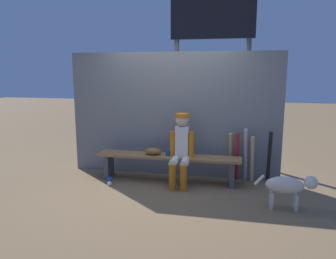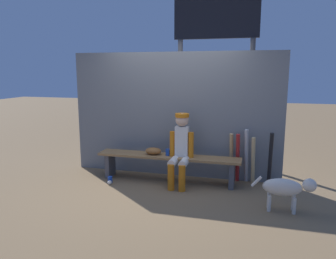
# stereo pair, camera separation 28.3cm
# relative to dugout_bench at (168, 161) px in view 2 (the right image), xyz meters

# --- Properties ---
(ground_plane) EXTENTS (30.00, 30.00, 0.00)m
(ground_plane) POSITION_rel_dugout_bench_xyz_m (0.00, 0.00, -0.36)
(ground_plane) COLOR brown
(chainlink_fence) EXTENTS (3.80, 0.03, 2.22)m
(chainlink_fence) POSITION_rel_dugout_bench_xyz_m (0.00, 0.39, 0.75)
(chainlink_fence) COLOR slate
(chainlink_fence) RESTS_ON ground_plane
(dugout_bench) EXTENTS (2.47, 0.36, 0.47)m
(dugout_bench) POSITION_rel_dugout_bench_xyz_m (0.00, 0.00, 0.00)
(dugout_bench) COLOR olive
(dugout_bench) RESTS_ON ground_plane
(player_seated) EXTENTS (0.41, 0.55, 1.20)m
(player_seated) POSITION_rel_dugout_bench_xyz_m (0.24, -0.11, 0.29)
(player_seated) COLOR silver
(player_seated) RESTS_ON ground_plane
(baseball_glove) EXTENTS (0.28, 0.20, 0.12)m
(baseball_glove) POSITION_rel_dugout_bench_xyz_m (-0.26, 0.00, 0.16)
(baseball_glove) COLOR brown
(baseball_glove) RESTS_ON dugout_bench
(bat_wood_tan) EXTENTS (0.08, 0.23, 0.85)m
(bat_wood_tan) POSITION_rel_dugout_bench_xyz_m (1.05, 0.31, 0.06)
(bat_wood_tan) COLOR tan
(bat_wood_tan) RESTS_ON ground_plane
(bat_aluminum_red) EXTENTS (0.07, 0.23, 0.86)m
(bat_aluminum_red) POSITION_rel_dugout_bench_xyz_m (1.16, 0.27, 0.07)
(bat_aluminum_red) COLOR #B22323
(bat_aluminum_red) RESTS_ON ground_plane
(bat_aluminum_silver) EXTENTS (0.10, 0.23, 0.94)m
(bat_aluminum_silver) POSITION_rel_dugout_bench_xyz_m (1.30, 0.30, 0.11)
(bat_aluminum_silver) COLOR #B7B7BC
(bat_aluminum_silver) RESTS_ON ground_plane
(bat_wood_natural) EXTENTS (0.09, 0.18, 0.82)m
(bat_wood_natural) POSITION_rel_dugout_bench_xyz_m (1.41, 0.26, 0.04)
(bat_wood_natural) COLOR tan
(bat_wood_natural) RESTS_ON ground_plane
(bat_aluminum_black) EXTENTS (0.07, 0.19, 0.91)m
(bat_aluminum_black) POSITION_rel_dugout_bench_xyz_m (1.68, 0.22, 0.09)
(bat_aluminum_black) COLOR black
(bat_aluminum_black) RESTS_ON ground_plane
(baseball) EXTENTS (0.07, 0.07, 0.07)m
(baseball) POSITION_rel_dugout_bench_xyz_m (-0.91, -0.41, -0.33)
(baseball) COLOR white
(baseball) RESTS_ON ground_plane
(cup_on_ground) EXTENTS (0.08, 0.08, 0.11)m
(cup_on_ground) POSITION_rel_dugout_bench_xyz_m (-0.94, -0.32, -0.31)
(cup_on_ground) COLOR #1E47AD
(cup_on_ground) RESTS_ON ground_plane
(cup_on_bench) EXTENTS (0.08, 0.08, 0.11)m
(cup_on_bench) POSITION_rel_dugout_bench_xyz_m (0.00, 0.00, 0.16)
(cup_on_bench) COLOR #1E47AD
(cup_on_bench) RESTS_ON dugout_bench
(scoreboard) EXTENTS (1.94, 0.27, 3.56)m
(scoreboard) POSITION_rel_dugout_bench_xyz_m (0.65, 1.42, 2.09)
(scoreboard) COLOR #3F3F42
(scoreboard) RESTS_ON ground_plane
(dog) EXTENTS (0.84, 0.20, 0.49)m
(dog) POSITION_rel_dugout_bench_xyz_m (1.86, -0.75, -0.03)
(dog) COLOR beige
(dog) RESTS_ON ground_plane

